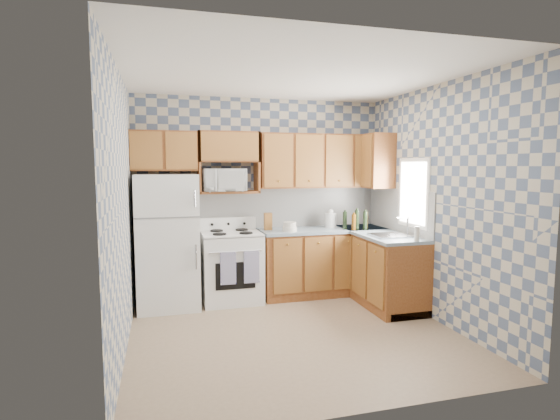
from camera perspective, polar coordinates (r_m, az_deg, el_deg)
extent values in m
plane|color=#836A51|center=(4.87, 1.81, -15.71)|extent=(3.40, 3.40, 0.00)
cube|color=slate|center=(6.09, -2.55, 1.71)|extent=(3.40, 0.02, 2.70)
cube|color=slate|center=(5.30, 19.72, 0.76)|extent=(0.02, 3.20, 2.70)
cube|color=silver|center=(6.19, 1.09, 0.39)|extent=(2.60, 0.02, 0.56)
cube|color=silver|center=(5.98, 15.22, -0.01)|extent=(0.02, 1.60, 0.56)
cube|color=white|center=(5.66, -14.46, -3.99)|extent=(0.75, 0.70, 1.68)
cube|color=white|center=(5.82, -6.36, -7.48)|extent=(0.76, 0.65, 0.90)
cube|color=silver|center=(5.74, -6.41, -3.05)|extent=(0.76, 0.65, 0.02)
cube|color=white|center=(5.99, -6.82, -1.76)|extent=(0.76, 0.08, 0.17)
cube|color=navy|center=(5.46, -6.77, -7.56)|extent=(0.19, 0.02, 0.41)
cube|color=navy|center=(5.51, -3.73, -7.41)|extent=(0.19, 0.02, 0.41)
cube|color=#642E11|center=(6.17, 5.65, -6.80)|extent=(1.75, 0.60, 0.88)
cube|color=#642E11|center=(5.96, 12.60, -7.37)|extent=(0.60, 1.60, 0.88)
cube|color=gray|center=(6.09, 5.71, -2.58)|extent=(1.77, 0.63, 0.04)
cube|color=gray|center=(5.87, 12.65, -3.00)|extent=(0.63, 1.60, 0.04)
cube|color=#642E11|center=(6.15, 5.33, 6.39)|extent=(1.75, 0.33, 0.74)
cube|color=#642E11|center=(5.77, -14.93, 7.45)|extent=(0.82, 0.33, 0.50)
cube|color=#642E11|center=(6.27, 12.06, 6.27)|extent=(0.33, 0.70, 0.74)
cube|color=#642E11|center=(5.84, -6.71, 2.33)|extent=(0.80, 0.33, 0.03)
imported|color=white|center=(5.76, -7.43, 3.91)|extent=(0.58, 0.43, 0.30)
cube|color=#B7B7BC|center=(5.57, 14.38, -3.26)|extent=(0.48, 0.40, 0.03)
cube|color=white|center=(5.66, 17.03, 2.16)|extent=(0.02, 0.66, 0.86)
cylinder|color=black|center=(6.04, 10.00, -1.25)|extent=(0.06, 0.06, 0.27)
cylinder|color=black|center=(6.04, 11.07, -1.35)|extent=(0.06, 0.06, 0.25)
cylinder|color=#62380C|center=(6.14, 11.11, -1.32)|extent=(0.06, 0.06, 0.23)
cylinder|color=#62380C|center=(5.97, 9.60, -1.58)|extent=(0.06, 0.06, 0.21)
cylinder|color=black|center=(6.03, 8.47, -1.36)|extent=(0.06, 0.06, 0.24)
cube|color=brown|center=(5.91, -1.58, -1.49)|extent=(0.11, 0.11, 0.23)
cylinder|color=white|center=(6.15, 6.63, -1.36)|extent=(0.16, 0.16, 0.20)
cylinder|color=beige|center=(5.27, 17.45, -2.98)|extent=(0.06, 0.06, 0.17)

